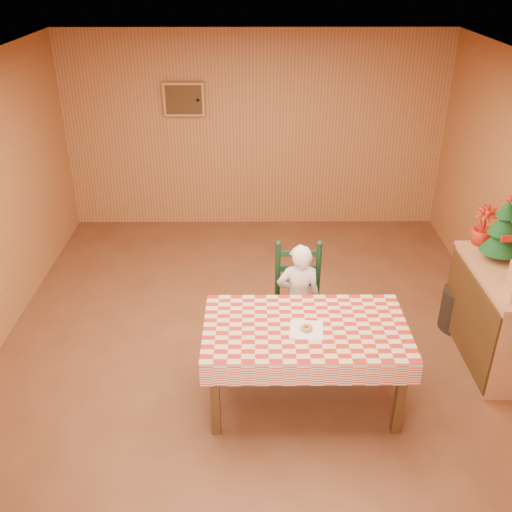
{
  "coord_description": "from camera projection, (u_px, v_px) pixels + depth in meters",
  "views": [
    {
      "loc": [
        -0.03,
        -4.4,
        3.43
      ],
      "look_at": [
        0.0,
        0.2,
        0.95
      ],
      "focal_mm": 40.0,
      "sensor_mm": 36.0,
      "label": 1
    }
  ],
  "objects": [
    {
      "name": "flower_arrangement",
      "position": [
        483.0,
        226.0,
        5.4
      ],
      "size": [
        0.24,
        0.24,
        0.38
      ],
      "primitive_type": "imported",
      "rotation": [
        0.0,
        0.0,
        -0.13
      ],
      "color": "#AE1F10",
      "rests_on": "shelf_unit"
    },
    {
      "name": "christmas_tree",
      "position": [
        503.0,
        231.0,
        5.09
      ],
      "size": [
        0.34,
        0.34,
        0.62
      ],
      "color": "#482B13",
      "rests_on": "shelf_unit"
    },
    {
      "name": "seated_child",
      "position": [
        298.0,
        299.0,
        5.3
      ],
      "size": [
        0.41,
        0.27,
        1.12
      ],
      "primitive_type": "imported",
      "rotation": [
        0.0,
        0.0,
        3.14
      ],
      "color": "white",
      "rests_on": "ground"
    },
    {
      "name": "storage_bin",
      "position": [
        463.0,
        309.0,
        5.77
      ],
      "size": [
        0.54,
        0.54,
        0.43
      ],
      "primitive_type": "cylinder",
      "rotation": [
        0.0,
        0.0,
        0.29
      ],
      "color": "black",
      "rests_on": "ground"
    },
    {
      "name": "ladder_chair",
      "position": [
        298.0,
        301.0,
        5.38
      ],
      "size": [
        0.44,
        0.4,
        1.08
      ],
      "color": "black",
      "rests_on": "ground"
    },
    {
      "name": "shelf_unit",
      "position": [
        496.0,
        316.0,
        5.22
      ],
      "size": [
        0.54,
        1.24,
        0.93
      ],
      "color": "tan",
      "rests_on": "ground"
    },
    {
      "name": "ground",
      "position": [
        256.0,
        352.0,
        5.5
      ],
      "size": [
        6.0,
        6.0,
        0.0
      ],
      "primitive_type": "plane",
      "color": "brown",
      "rests_on": "ground"
    },
    {
      "name": "cabin_walls",
      "position": [
        255.0,
        153.0,
        5.1
      ],
      "size": [
        5.1,
        6.05,
        2.65
      ],
      "color": "#AF6E3F",
      "rests_on": "ground"
    },
    {
      "name": "napkin",
      "position": [
        306.0,
        330.0,
        4.52
      ],
      "size": [
        0.29,
        0.29,
        0.0
      ],
      "primitive_type": "cube",
      "rotation": [
        0.0,
        0.0,
        -0.1
      ],
      "color": "white",
      "rests_on": "dining_table"
    },
    {
      "name": "dining_table",
      "position": [
        305.0,
        335.0,
        4.6
      ],
      "size": [
        1.66,
        0.96,
        0.77
      ],
      "color": "#482B13",
      "rests_on": "ground"
    },
    {
      "name": "donut",
      "position": [
        307.0,
        328.0,
        4.51
      ],
      "size": [
        0.11,
        0.11,
        0.03
      ],
      "primitive_type": "torus",
      "rotation": [
        0.0,
        0.0,
        0.18
      ],
      "color": "#BC8043",
      "rests_on": "napkin"
    }
  ]
}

